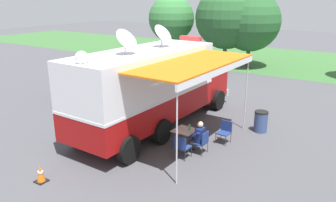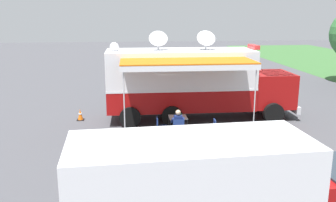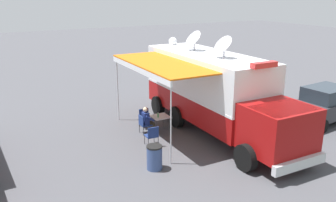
% 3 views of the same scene
% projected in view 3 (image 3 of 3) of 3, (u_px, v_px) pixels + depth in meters
% --- Properties ---
extents(ground_plane, '(100.00, 100.00, 0.00)m').
position_uv_depth(ground_plane, '(205.00, 126.00, 17.18)').
color(ground_plane, '#47474C').
extents(lot_stripe, '(0.20, 4.80, 0.01)m').
position_uv_depth(lot_stripe, '(266.00, 127.00, 17.03)').
color(lot_stripe, silver).
rests_on(lot_stripe, ground).
extents(command_truck, '(4.94, 9.53, 4.53)m').
position_uv_depth(command_truck, '(215.00, 90.00, 15.97)').
color(command_truck, '#9E0F0F').
rests_on(command_truck, ground).
extents(folding_table, '(0.81, 0.81, 0.73)m').
position_uv_depth(folding_table, '(160.00, 117.00, 16.31)').
color(folding_table, silver).
rests_on(folding_table, ground).
extents(water_bottle, '(0.07, 0.07, 0.22)m').
position_uv_depth(water_bottle, '(158.00, 115.00, 16.12)').
color(water_bottle, '#3F9959').
rests_on(water_bottle, folding_table).
extents(folding_chair_at_table, '(0.49, 0.49, 0.87)m').
position_uv_depth(folding_chair_at_table, '(144.00, 123.00, 16.06)').
color(folding_chair_at_table, navy).
rests_on(folding_chair_at_table, ground).
extents(folding_chair_beside_table, '(0.49, 0.49, 0.87)m').
position_uv_depth(folding_chair_beside_table, '(145.00, 117.00, 16.89)').
color(folding_chair_beside_table, navy).
rests_on(folding_chair_beside_table, ground).
extents(folding_chair_spare_by_truck, '(0.51, 0.51, 0.87)m').
position_uv_depth(folding_chair_spare_by_truck, '(152.00, 134.00, 14.76)').
color(folding_chair_spare_by_truck, navy).
rests_on(folding_chair_spare_by_truck, ground).
extents(seated_responder, '(0.67, 0.56, 1.25)m').
position_uv_depth(seated_responder, '(147.00, 119.00, 16.11)').
color(seated_responder, navy).
rests_on(seated_responder, ground).
extents(trash_bin, '(0.57, 0.57, 0.91)m').
position_uv_depth(trash_bin, '(154.00, 157.00, 12.84)').
color(trash_bin, '#384C7F').
rests_on(trash_bin, ground).
extents(traffic_cone, '(0.36, 0.36, 0.58)m').
position_uv_depth(traffic_cone, '(161.00, 94.00, 21.43)').
color(traffic_cone, black).
rests_on(traffic_cone, ground).
extents(car_behind_truck, '(4.32, 2.25, 1.76)m').
position_uv_depth(car_behind_truck, '(324.00, 105.00, 17.49)').
color(car_behind_truck, '#2D2D33').
rests_on(car_behind_truck, ground).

